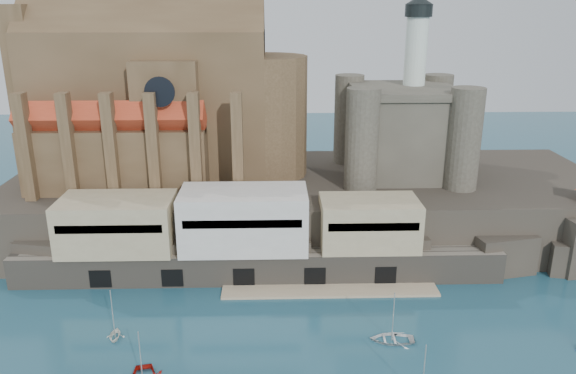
# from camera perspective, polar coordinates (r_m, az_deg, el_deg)

# --- Properties ---
(ground) EXTENTS (300.00, 300.00, 0.00)m
(ground) POSITION_cam_1_polar(r_m,az_deg,el_deg) (64.32, 4.06, -18.30)
(ground) COLOR navy
(ground) RESTS_ON ground
(promontory) EXTENTS (100.00, 36.00, 10.00)m
(promontory) POSITION_cam_1_polar(r_m,az_deg,el_deg) (96.84, 1.82, -1.88)
(promontory) COLOR black
(promontory) RESTS_ON ground
(quay) EXTENTS (70.00, 12.00, 13.05)m
(quay) POSITION_cam_1_polar(r_m,az_deg,el_deg) (81.24, -4.59, -5.15)
(quay) COLOR #6B6256
(quay) RESTS_ON ground
(church) EXTENTS (47.00, 25.93, 30.51)m
(church) POSITION_cam_1_polar(r_m,az_deg,el_deg) (96.38, -12.67, 8.19)
(church) COLOR #503B25
(church) RESTS_ON promontory
(castle_keep) EXTENTS (21.20, 21.20, 29.30)m
(castle_keep) POSITION_cam_1_polar(r_m,az_deg,el_deg) (97.06, 11.53, 6.04)
(castle_keep) COLOR #464237
(castle_keep) RESTS_ON promontory
(boat_4) EXTENTS (2.67, 1.70, 3.02)m
(boat_4) POSITION_cam_1_polar(r_m,az_deg,el_deg) (72.64, -17.14, -14.44)
(boat_4) COLOR white
(boat_4) RESTS_ON ground
(boat_6) EXTENTS (1.32, 3.83, 5.28)m
(boat_6) POSITION_cam_1_polar(r_m,az_deg,el_deg) (70.27, 10.48, -15.08)
(boat_6) COLOR white
(boat_6) RESTS_ON ground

